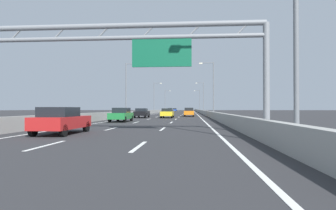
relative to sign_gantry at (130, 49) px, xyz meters
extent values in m
plane|color=#2D2D30|center=(-0.27, 81.99, -4.84)|extent=(260.00, 260.00, 0.00)
cube|color=white|center=(-2.07, -5.51, -4.83)|extent=(0.16, 3.00, 0.01)
cube|color=white|center=(-2.07, 3.49, -4.83)|extent=(0.16, 3.00, 0.01)
cube|color=white|center=(-2.07, 12.49, -4.83)|extent=(0.16, 3.00, 0.01)
cube|color=white|center=(-2.07, 21.49, -4.83)|extent=(0.16, 3.00, 0.01)
cube|color=white|center=(-2.07, 30.49, -4.83)|extent=(0.16, 3.00, 0.01)
cube|color=white|center=(-2.07, 39.49, -4.83)|extent=(0.16, 3.00, 0.01)
cube|color=white|center=(-2.07, 48.49, -4.83)|extent=(0.16, 3.00, 0.01)
cube|color=white|center=(-2.07, 57.49, -4.83)|extent=(0.16, 3.00, 0.01)
cube|color=white|center=(-2.07, 66.49, -4.83)|extent=(0.16, 3.00, 0.01)
cube|color=white|center=(-2.07, 75.49, -4.83)|extent=(0.16, 3.00, 0.01)
cube|color=white|center=(-2.07, 84.49, -4.83)|extent=(0.16, 3.00, 0.01)
cube|color=white|center=(-2.07, 93.49, -4.83)|extent=(0.16, 3.00, 0.01)
cube|color=white|center=(-2.07, 102.49, -4.83)|extent=(0.16, 3.00, 0.01)
cube|color=white|center=(-2.07, 111.49, -4.83)|extent=(0.16, 3.00, 0.01)
cube|color=white|center=(-2.07, 120.49, -4.83)|extent=(0.16, 3.00, 0.01)
cube|color=white|center=(-2.07, 129.49, -4.83)|extent=(0.16, 3.00, 0.01)
cube|color=white|center=(-2.07, 138.49, -4.83)|extent=(0.16, 3.00, 0.01)
cube|color=white|center=(1.53, -5.51, -4.83)|extent=(0.16, 3.00, 0.01)
cube|color=white|center=(1.53, 3.49, -4.83)|extent=(0.16, 3.00, 0.01)
cube|color=white|center=(1.53, 12.49, -4.83)|extent=(0.16, 3.00, 0.01)
cube|color=white|center=(1.53, 21.49, -4.83)|extent=(0.16, 3.00, 0.01)
cube|color=white|center=(1.53, 30.49, -4.83)|extent=(0.16, 3.00, 0.01)
cube|color=white|center=(1.53, 39.49, -4.83)|extent=(0.16, 3.00, 0.01)
cube|color=white|center=(1.53, 48.49, -4.83)|extent=(0.16, 3.00, 0.01)
cube|color=white|center=(1.53, 57.49, -4.83)|extent=(0.16, 3.00, 0.01)
cube|color=white|center=(1.53, 66.49, -4.83)|extent=(0.16, 3.00, 0.01)
cube|color=white|center=(1.53, 75.49, -4.83)|extent=(0.16, 3.00, 0.01)
cube|color=white|center=(1.53, 84.49, -4.83)|extent=(0.16, 3.00, 0.01)
cube|color=white|center=(1.53, 93.49, -4.83)|extent=(0.16, 3.00, 0.01)
cube|color=white|center=(1.53, 102.49, -4.83)|extent=(0.16, 3.00, 0.01)
cube|color=white|center=(1.53, 111.49, -4.83)|extent=(0.16, 3.00, 0.01)
cube|color=white|center=(1.53, 120.49, -4.83)|extent=(0.16, 3.00, 0.01)
cube|color=white|center=(1.53, 129.49, -4.83)|extent=(0.16, 3.00, 0.01)
cube|color=white|center=(1.53, 138.49, -4.83)|extent=(0.16, 3.00, 0.01)
cube|color=white|center=(-5.52, 69.99, -4.83)|extent=(0.16, 176.00, 0.01)
cube|color=white|center=(4.98, 69.99, -4.83)|extent=(0.16, 176.00, 0.01)
cube|color=#9E9E99|center=(-7.17, 91.99, -4.36)|extent=(0.45, 220.00, 0.95)
cube|color=#9E9E99|center=(6.63, 91.99, -4.36)|extent=(0.45, 220.00, 0.95)
cylinder|color=gray|center=(7.65, 0.00, -1.74)|extent=(0.36, 0.36, 6.20)
cylinder|color=gray|center=(-0.27, 0.00, 1.36)|extent=(15.84, 0.32, 0.32)
cylinder|color=gray|center=(-0.27, 0.00, 0.66)|extent=(15.84, 0.26, 0.26)
cylinder|color=gray|center=(-6.87, 0.00, 1.01)|extent=(0.74, 0.10, 0.74)
cylinder|color=gray|center=(-4.23, 0.00, 1.01)|extent=(0.74, 0.10, 0.74)
cylinder|color=gray|center=(-1.59, 0.00, 1.01)|extent=(0.74, 0.10, 0.74)
cylinder|color=gray|center=(1.05, 0.00, 1.01)|extent=(0.74, 0.10, 0.74)
cylinder|color=gray|center=(3.69, 0.00, 1.01)|extent=(0.74, 0.10, 0.74)
cylinder|color=gray|center=(6.33, 0.00, 1.01)|extent=(0.74, 0.10, 0.74)
cube|color=#0F5B3D|center=(1.82, 0.00, -0.24)|extent=(3.40, 0.12, 1.60)
cylinder|color=slate|center=(7.43, -5.07, -0.09)|extent=(0.20, 0.20, 9.50)
cylinder|color=slate|center=(-7.97, 33.52, -0.09)|extent=(0.20, 0.20, 9.50)
cylinder|color=slate|center=(-6.87, 33.52, 4.51)|extent=(2.20, 0.12, 0.12)
cube|color=#F2EAC6|center=(-5.77, 33.52, 4.41)|extent=(0.56, 0.28, 0.20)
cylinder|color=slate|center=(7.43, 33.52, -0.09)|extent=(0.20, 0.20, 9.50)
cylinder|color=slate|center=(6.33, 33.52, 4.51)|extent=(2.20, 0.12, 0.12)
cube|color=#F2EAC6|center=(5.23, 33.52, 4.41)|extent=(0.56, 0.28, 0.20)
cylinder|color=slate|center=(-7.97, 72.10, -0.09)|extent=(0.20, 0.20, 9.50)
cylinder|color=slate|center=(-6.87, 72.10, 4.51)|extent=(2.20, 0.12, 0.12)
cube|color=#F2EAC6|center=(-5.77, 72.10, 4.41)|extent=(0.56, 0.28, 0.20)
cylinder|color=slate|center=(7.43, 72.10, -0.09)|extent=(0.20, 0.20, 9.50)
cylinder|color=slate|center=(6.33, 72.10, 4.51)|extent=(2.20, 0.12, 0.12)
cube|color=#F2EAC6|center=(5.23, 72.10, 4.41)|extent=(0.56, 0.28, 0.20)
cylinder|color=slate|center=(-7.97, 110.69, -0.09)|extent=(0.20, 0.20, 9.50)
cylinder|color=slate|center=(-6.87, 110.69, 4.51)|extent=(2.20, 0.12, 0.12)
cube|color=#F2EAC6|center=(-5.77, 110.69, 4.41)|extent=(0.56, 0.28, 0.20)
cylinder|color=slate|center=(7.43, 110.69, -0.09)|extent=(0.20, 0.20, 9.50)
cylinder|color=slate|center=(6.33, 110.69, 4.51)|extent=(2.20, 0.12, 0.12)
cube|color=#F2EAC6|center=(5.23, 110.69, 4.41)|extent=(0.56, 0.28, 0.20)
cube|color=black|center=(-3.96, 26.81, -4.18)|extent=(1.81, 4.51, 0.68)
cube|color=black|center=(-3.96, 26.50, -3.62)|extent=(1.59, 1.93, 0.44)
cylinder|color=black|center=(-4.75, 28.52, -4.52)|extent=(0.22, 0.64, 0.64)
cylinder|color=black|center=(-3.16, 28.52, -4.52)|extent=(0.22, 0.64, 0.64)
cylinder|color=black|center=(-4.75, 25.11, -4.52)|extent=(0.22, 0.64, 0.64)
cylinder|color=black|center=(-3.16, 25.11, -4.52)|extent=(0.22, 0.64, 0.64)
cube|color=red|center=(-3.73, -0.65, -4.19)|extent=(1.82, 4.25, 0.66)
cube|color=black|center=(-3.73, -1.03, -3.60)|extent=(1.60, 2.01, 0.52)
cylinder|color=black|center=(-4.53, 0.93, -4.52)|extent=(0.22, 0.64, 0.64)
cylinder|color=black|center=(-2.93, 0.93, -4.52)|extent=(0.22, 0.64, 0.64)
cylinder|color=black|center=(-4.53, -2.22, -4.52)|extent=(0.22, 0.64, 0.64)
cylinder|color=black|center=(-2.93, -2.22, -4.52)|extent=(0.22, 0.64, 0.64)
cube|color=orange|center=(3.17, 34.31, -4.18)|extent=(1.71, 4.59, 0.68)
cube|color=black|center=(3.17, 33.81, -3.57)|extent=(1.50, 1.96, 0.54)
cylinder|color=black|center=(2.43, 36.06, -4.52)|extent=(0.22, 0.64, 0.64)
cylinder|color=black|center=(3.92, 36.06, -4.52)|extent=(0.22, 0.64, 0.64)
cylinder|color=black|center=(2.43, 32.57, -4.52)|extent=(0.22, 0.64, 0.64)
cylinder|color=black|center=(3.92, 32.57, -4.52)|extent=(0.22, 0.64, 0.64)
cube|color=#1E7A38|center=(-3.96, 13.84, -4.20)|extent=(1.77, 4.40, 0.63)
cube|color=black|center=(-3.96, 13.96, -3.61)|extent=(1.56, 1.97, 0.55)
cylinder|color=black|center=(-4.73, 15.49, -4.52)|extent=(0.22, 0.64, 0.64)
cylinder|color=black|center=(-3.18, 15.49, -4.52)|extent=(0.22, 0.64, 0.64)
cylinder|color=black|center=(-4.73, 12.19, -4.52)|extent=(0.22, 0.64, 0.64)
cylinder|color=black|center=(-3.18, 12.19, -4.52)|extent=(0.22, 0.64, 0.64)
cube|color=#2347AD|center=(-3.85, 115.19, -4.21)|extent=(1.79, 4.43, 0.62)
cube|color=black|center=(-3.85, 115.14, -3.63)|extent=(1.57, 2.06, 0.54)
cylinder|color=black|center=(-4.64, 116.86, -4.52)|extent=(0.22, 0.64, 0.64)
cylinder|color=black|center=(-3.07, 116.86, -4.52)|extent=(0.22, 0.64, 0.64)
cylinder|color=black|center=(-4.64, 113.53, -4.52)|extent=(0.22, 0.64, 0.64)
cylinder|color=black|center=(-3.07, 113.53, -4.52)|extent=(0.22, 0.64, 0.64)
cube|color=#A8ADB2|center=(-3.69, 83.84, -4.16)|extent=(1.84, 4.50, 0.71)
cube|color=black|center=(-3.69, 83.82, -3.54)|extent=(1.62, 2.16, 0.53)
cylinder|color=black|center=(-4.50, 85.54, -4.52)|extent=(0.22, 0.64, 0.64)
cylinder|color=black|center=(-2.88, 85.54, -4.52)|extent=(0.22, 0.64, 0.64)
cylinder|color=black|center=(-4.50, 82.14, -4.52)|extent=(0.22, 0.64, 0.64)
cylinder|color=black|center=(-2.88, 82.14, -4.52)|extent=(0.22, 0.64, 0.64)
cube|color=yellow|center=(-0.05, 26.74, -4.19)|extent=(1.76, 4.66, 0.65)
cube|color=black|center=(-0.05, 26.52, -3.64)|extent=(1.55, 1.87, 0.46)
cylinder|color=black|center=(-0.82, 28.52, -4.52)|extent=(0.22, 0.64, 0.64)
cylinder|color=black|center=(0.73, 28.52, -4.52)|extent=(0.22, 0.64, 0.64)
cylinder|color=black|center=(-0.82, 24.96, -4.52)|extent=(0.22, 0.64, 0.64)
cylinder|color=black|center=(0.73, 24.96, -4.52)|extent=(0.22, 0.64, 0.64)
camera|label=1|loc=(3.46, -16.07, -3.40)|focal=30.40mm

